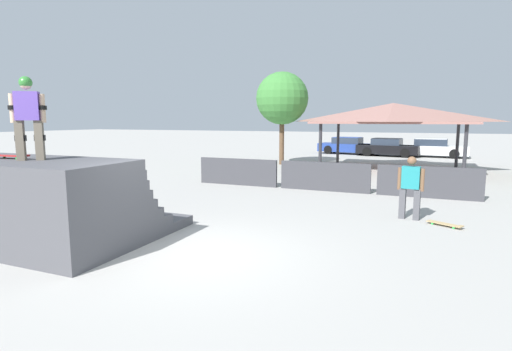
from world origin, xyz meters
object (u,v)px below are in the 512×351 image
at_px(tree_beside_pavilion, 282,99).
at_px(parked_car_white, 432,148).
at_px(parked_car_blue, 348,146).
at_px(parked_car_black, 388,148).
at_px(bystander_walking, 411,185).
at_px(skateboard_on_deck, 12,156).
at_px(skater_on_deck, 28,113).
at_px(skateboard_on_ground, 446,224).

distance_m(tree_beside_pavilion, parked_car_white, 12.24).
height_order(parked_car_blue, parked_car_black, same).
bearing_deg(bystander_walking, skateboard_on_deck, 42.69).
height_order(skateboard_on_deck, parked_car_black, skateboard_on_deck).
distance_m(skateboard_on_deck, parked_car_white, 26.30).
xyz_separation_m(skateboard_on_deck, parked_car_black, (5.50, 24.44, -1.23)).
relative_size(skater_on_deck, skateboard_on_deck, 1.91).
xyz_separation_m(bystander_walking, parked_car_black, (-2.06, 19.12, -0.31)).
relative_size(skater_on_deck, tree_beside_pavilion, 0.31).
relative_size(skateboard_on_deck, parked_car_blue, 0.18).
bearing_deg(skater_on_deck, tree_beside_pavilion, 53.78).
height_order(bystander_walking, tree_beside_pavilion, tree_beside_pavilion).
bearing_deg(tree_beside_pavilion, parked_car_blue, 74.97).
xyz_separation_m(skater_on_deck, skateboard_on_deck, (-0.64, 0.06, -0.88)).
bearing_deg(skateboard_on_ground, parked_car_black, 126.50).
distance_m(skateboard_on_deck, parked_car_black, 25.08).
height_order(skateboard_on_deck, parked_car_white, skateboard_on_deck).
bearing_deg(skateboard_on_deck, parked_car_white, 67.11).
xyz_separation_m(tree_beside_pavilion, parked_car_blue, (2.35, 8.76, -3.18)).
bearing_deg(parked_car_black, skateboard_on_ground, -74.54).
xyz_separation_m(skater_on_deck, tree_beside_pavilion, (-0.42, 16.43, 1.07)).
bearing_deg(parked_car_black, parked_car_blue, 173.63).
distance_m(skateboard_on_ground, parked_car_blue, 21.08).
relative_size(skater_on_deck, parked_car_white, 0.35).
bearing_deg(skateboard_on_ground, skater_on_deck, -119.54).
bearing_deg(skateboard_on_ground, parked_car_white, 118.01).
xyz_separation_m(skater_on_deck, skateboard_on_ground, (7.77, 4.94, -2.66)).
height_order(skater_on_deck, parked_car_black, skater_on_deck).
relative_size(skateboard_on_deck, parked_car_black, 0.19).
xyz_separation_m(bystander_walking, skateboard_on_ground, (0.86, -0.44, -0.86)).
relative_size(skater_on_deck, parked_car_blue, 0.35).
bearing_deg(tree_beside_pavilion, skateboard_on_ground, -54.51).
xyz_separation_m(tree_beside_pavilion, parked_car_white, (8.19, 8.52, -3.18)).
relative_size(bystander_walking, parked_car_black, 0.37).
height_order(skateboard_on_deck, bystander_walking, skateboard_on_deck).
bearing_deg(tree_beside_pavilion, parked_car_black, 56.84).
height_order(bystander_walking, parked_car_black, bystander_walking).
bearing_deg(skateboard_on_ground, skateboard_on_deck, -121.85).
bearing_deg(bystander_walking, parked_car_blue, -68.34).
bearing_deg(skateboard_on_ground, parked_car_blue, 134.09).
bearing_deg(parked_car_blue, skateboard_on_deck, -88.12).
bearing_deg(skateboard_on_deck, skateboard_on_ground, 25.92).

